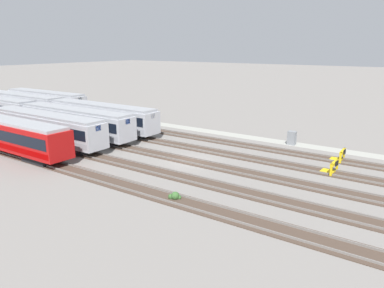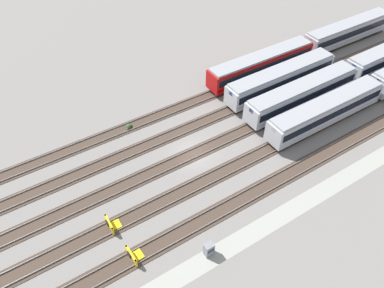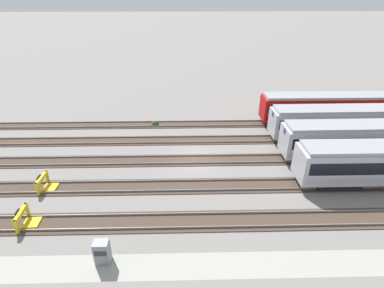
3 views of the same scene
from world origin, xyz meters
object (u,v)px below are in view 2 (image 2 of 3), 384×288
at_px(subway_car_front_row_left_inner, 302,94).
at_px(subway_car_back_row_centre, 281,79).
at_px(subway_car_front_row_right_inner, 326,111).
at_px(bumper_stop_near_inner_track, 112,224).
at_px(bumper_stop_nearest_track, 134,255).
at_px(electrical_cabinet, 209,249).
at_px(weed_clump, 129,126).
at_px(subway_car_back_row_rightmost, 261,64).
at_px(subway_car_front_row_leftmost, 348,31).

xyz_separation_m(subway_car_front_row_left_inner, subway_car_back_row_centre, (0.00, 4.20, 0.00)).
distance_m(subway_car_front_row_right_inner, bumper_stop_near_inner_track, 29.94).
distance_m(bumper_stop_nearest_track, electrical_cabinet, 7.08).
height_order(subway_car_front_row_left_inner, electrical_cabinet, subway_car_front_row_left_inner).
height_order(bumper_stop_near_inner_track, weed_clump, bumper_stop_near_inner_track).
bearing_deg(subway_car_front_row_left_inner, electrical_cabinet, -152.76).
bearing_deg(subway_car_back_row_centre, weed_clump, 169.12).
relative_size(subway_car_front_row_left_inner, bumper_stop_nearest_track, 8.97).
bearing_deg(subway_car_back_row_centre, subway_car_back_row_rightmost, 90.00).
bearing_deg(subway_car_front_row_right_inner, subway_car_front_row_left_inner, 90.00).
height_order(bumper_stop_nearest_track, bumper_stop_near_inner_track, same).
xyz_separation_m(subway_car_front_row_right_inner, subway_car_back_row_centre, (0.00, 8.49, 0.00)).
relative_size(subway_car_front_row_leftmost, bumper_stop_nearest_track, 8.96).
bearing_deg(subway_car_front_row_leftmost, subway_car_front_row_right_inner, -145.75).
height_order(subway_car_front_row_left_inner, subway_car_front_row_right_inner, same).
bearing_deg(bumper_stop_near_inner_track, subway_car_front_row_leftmost, 14.83).
relative_size(subway_car_back_row_rightmost, bumper_stop_nearest_track, 8.96).
bearing_deg(bumper_stop_nearest_track, electrical_cabinet, -28.79).
bearing_deg(electrical_cabinet, bumper_stop_nearest_track, 151.21).
bearing_deg(weed_clump, subway_car_back_row_rightmost, 0.32).
relative_size(subway_car_front_row_left_inner, weed_clump, 19.59).
distance_m(subway_car_front_row_leftmost, subway_car_front_row_left_inner, 20.75).
height_order(subway_car_front_row_left_inner, bumper_stop_nearest_track, subway_car_front_row_left_inner).
bearing_deg(subway_car_front_row_left_inner, bumper_stop_near_inner_track, -171.75).
distance_m(subway_car_back_row_rightmost, electrical_cabinet, 31.14).
relative_size(subway_car_front_row_left_inner, subway_car_front_row_right_inner, 1.00).
bearing_deg(subway_car_front_row_left_inner, bumper_stop_nearest_track, -163.75).
relative_size(bumper_stop_nearest_track, bumper_stop_near_inner_track, 1.00).
xyz_separation_m(subway_car_front_row_left_inner, bumper_stop_nearest_track, (-29.55, -8.61, -1.53)).
distance_m(subway_car_front_row_leftmost, electrical_cabinet, 47.01).
xyz_separation_m(subway_car_front_row_left_inner, subway_car_back_row_rightmost, (0.00, 8.55, 0.00)).
height_order(subway_car_front_row_right_inner, bumper_stop_nearest_track, subway_car_front_row_right_inner).
relative_size(subway_car_back_row_centre, weed_clump, 19.59).
bearing_deg(subway_car_back_row_rightmost, bumper_stop_nearest_track, -149.85).
height_order(subway_car_front_row_leftmost, subway_car_back_row_rightmost, same).
bearing_deg(bumper_stop_near_inner_track, bumper_stop_nearest_track, -85.26).
height_order(subway_car_front_row_right_inner, weed_clump, subway_car_front_row_right_inner).
height_order(subway_car_front_row_leftmost, bumper_stop_near_inner_track, subway_car_front_row_leftmost).
xyz_separation_m(bumper_stop_near_inner_track, weed_clump, (7.92, 12.77, -0.27)).
xyz_separation_m(bumper_stop_nearest_track, bumper_stop_near_inner_track, (-0.35, 4.27, 0.00)).
bearing_deg(electrical_cabinet, subway_car_back_row_rightmost, 41.39).
bearing_deg(subway_car_back_row_centre, bumper_stop_near_inner_track, -164.06).
relative_size(subway_car_front_row_leftmost, subway_car_back_row_rightmost, 1.00).
height_order(subway_car_front_row_left_inner, bumper_stop_near_inner_track, subway_car_front_row_left_inner).
bearing_deg(subway_car_back_row_rightmost, subway_car_front_row_right_inner, -90.00).
relative_size(subway_car_front_row_left_inner, subway_car_back_row_rightmost, 1.00).
bearing_deg(bumper_stop_nearest_track, subway_car_back_row_centre, 23.45).
bearing_deg(bumper_stop_near_inner_track, subway_car_back_row_centre, 15.94).
height_order(bumper_stop_nearest_track, weed_clump, bumper_stop_nearest_track).
distance_m(subway_car_front_row_leftmost, subway_car_back_row_centre, 19.39).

